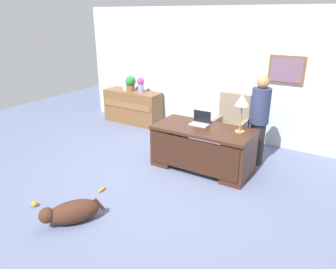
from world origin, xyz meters
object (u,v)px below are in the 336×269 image
credenza (133,107)px  desk_lamp (242,103)px  armchair (231,128)px  vase_with_flowers (141,84)px  dog_toy_bone (102,189)px  vase_empty (125,85)px  dog_toy_ball (35,204)px  desk (202,147)px  person_standing (259,120)px  laptop (201,121)px  dog_lying (71,212)px  potted_plant (131,83)px

credenza → desk_lamp: 3.49m
armchair → vase_with_flowers: vase_with_flowers is taller
desk_lamp → dog_toy_bone: bearing=-134.1°
armchair → vase_empty: size_ratio=4.17×
credenza → dog_toy_ball: (1.07, -3.68, -0.36)m
vase_with_flowers → vase_empty: size_ratio=1.30×
armchair → vase_with_flowers: 2.54m
desk → vase_with_flowers: vase_with_flowers is taller
credenza → person_standing: person_standing is taller
person_standing → laptop: 1.02m
credenza → vase_empty: vase_empty is taller
dog_toy_bone → dog_lying: bearing=-75.2°
dog_lying → potted_plant: (-1.83, 3.66, 0.84)m
vase_with_flowers → dog_toy_ball: size_ratio=4.30×
desk → dog_toy_bone: desk is taller
person_standing → vase_empty: bearing=169.0°
armchair → dog_toy_ball: bearing=-116.9°
armchair → person_standing: (0.58, -0.22, 0.32)m
person_standing → dog_lying: bearing=-116.5°
desk_lamp → vase_with_flowers: (-2.89, 1.26, -0.25)m
desk → dog_lying: 2.40m
dog_lying → dog_toy_bone: dog_lying is taller
laptop → desk_lamp: 0.84m
armchair → dog_lying: (-0.91, -3.21, -0.35)m
laptop → potted_plant: size_ratio=0.89×
armchair → person_standing: bearing=-21.0°
dog_toy_ball → credenza: bearing=106.1°
person_standing → vase_with_flowers: (-3.03, 0.68, 0.18)m
desk → dog_lying: bearing=-108.6°
laptop → dog_toy_ball: (-1.36, -2.46, -0.77)m
desk → laptop: 0.45m
desk → laptop: laptop is taller
person_standing → desk_lamp: 0.74m
credenza → vase_with_flowers: (0.26, 0.00, 0.59)m
potted_plant → desk: bearing=-28.3°
vase_with_flowers → laptop: bearing=-29.5°
credenza → vase_empty: bearing=179.6°
potted_plant → dog_toy_bone: (1.63, -2.87, -0.97)m
armchair → person_standing: size_ratio=0.71×
desk → dog_lying: size_ratio=2.29×
dog_toy_ball → dog_toy_bone: dog_toy_ball is taller
armchair → dog_toy_ball: armchair is taller
desk_lamp → vase_empty: (-3.35, 1.26, -0.32)m
desk → armchair: 0.96m
laptop → potted_plant: (-2.47, 1.23, 0.19)m
desk_lamp → dog_toy_ball: bearing=-130.6°
desk → dog_toy_ball: 2.75m
person_standing → potted_plant: (-3.33, 0.68, 0.18)m
vase_with_flowers → vase_empty: (-0.46, -0.00, -0.06)m
dog_toy_ball → armchair: bearing=63.1°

